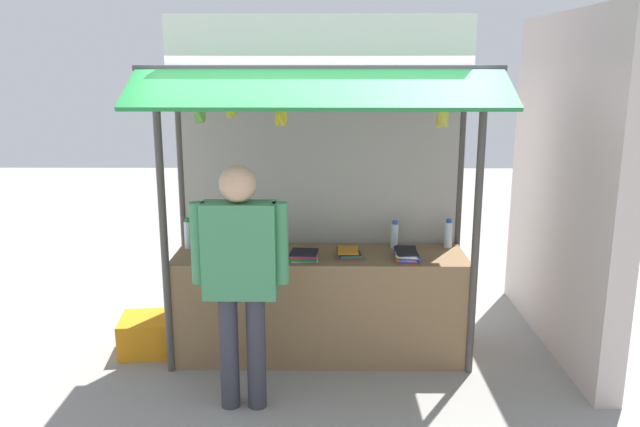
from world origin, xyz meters
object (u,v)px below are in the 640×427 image
at_px(magazine_stack_front_right, 304,255).
at_px(banana_bunch_leftmost, 443,116).
at_px(banana_bunch_inner_right, 231,107).
at_px(vendor_person, 240,266).
at_px(water_bottle_far_left, 448,234).
at_px(water_bottle_center, 189,234).
at_px(water_bottle_back_right, 395,235).
at_px(magazine_stack_front_left, 233,255).
at_px(banana_bunch_rightmost, 200,114).
at_px(water_bottle_mid_left, 278,237).
at_px(magazine_stack_left, 406,254).
at_px(magazine_stack_rear_center, 349,253).
at_px(plastic_crate, 147,334).
at_px(banana_bunch_inner_left, 281,115).

xyz_separation_m(magazine_stack_front_right, banana_bunch_leftmost, (1.02, -0.30, 1.15)).
relative_size(banana_bunch_inner_right, vendor_person, 0.14).
xyz_separation_m(water_bottle_far_left, water_bottle_center, (-2.24, -0.04, 0.01)).
height_order(water_bottle_back_right, magazine_stack_front_left, water_bottle_back_right).
bearing_deg(banana_bunch_rightmost, vendor_person, -54.20).
height_order(water_bottle_back_right, water_bottle_mid_left, water_bottle_mid_left).
bearing_deg(water_bottle_mid_left, water_bottle_center, 167.73).
xyz_separation_m(magazine_stack_left, magazine_stack_rear_center, (-0.47, 0.08, -0.01)).
height_order(water_bottle_back_right, plastic_crate, water_bottle_back_right).
bearing_deg(magazine_stack_rear_center, magazine_stack_front_left, -174.00).
xyz_separation_m(water_bottle_back_right, plastic_crate, (-2.14, -0.17, -0.85)).
distance_m(water_bottle_mid_left, plastic_crate, 1.46).
height_order(magazine_stack_rear_center, banana_bunch_inner_left, banana_bunch_inner_left).
bearing_deg(banana_bunch_rightmost, banana_bunch_leftmost, -0.05).
height_order(water_bottle_far_left, banana_bunch_inner_right, banana_bunch_inner_right).
relative_size(banana_bunch_leftmost, banana_bunch_inner_right, 1.29).
relative_size(magazine_stack_left, magazine_stack_rear_center, 1.12).
relative_size(magazine_stack_front_left, vendor_person, 0.18).
bearing_deg(plastic_crate, magazine_stack_front_left, -12.07).
height_order(magazine_stack_rear_center, banana_bunch_inner_right, banana_bunch_inner_right).
bearing_deg(water_bottle_far_left, banana_bunch_inner_left, -155.15).
bearing_deg(magazine_stack_left, vendor_person, -149.01).
relative_size(water_bottle_far_left, banana_bunch_inner_left, 0.83).
distance_m(banana_bunch_leftmost, plastic_crate, 3.11).
distance_m(magazine_stack_rear_center, banana_bunch_rightmost, 1.66).
relative_size(water_bottle_center, magazine_stack_left, 0.87).
relative_size(water_bottle_far_left, plastic_crate, 0.57).
relative_size(water_bottle_far_left, vendor_person, 0.14).
bearing_deg(magazine_stack_front_right, vendor_person, -119.25).
relative_size(banana_bunch_inner_left, plastic_crate, 0.69).
bearing_deg(banana_bunch_leftmost, water_bottle_mid_left, 160.70).
relative_size(magazine_stack_front_right, vendor_person, 0.14).
distance_m(banana_bunch_leftmost, banana_bunch_inner_left, 1.18).
xyz_separation_m(water_bottle_center, magazine_stack_rear_center, (1.37, -0.22, -0.10)).
bearing_deg(plastic_crate, water_bottle_far_left, 4.02).
relative_size(banana_bunch_inner_left, vendor_person, 0.17).
height_order(banana_bunch_inner_left, banana_bunch_rightmost, same).
bearing_deg(banana_bunch_inner_left, banana_bunch_leftmost, -0.04).
bearing_deg(banana_bunch_leftmost, water_bottle_center, 163.36).
bearing_deg(water_bottle_far_left, water_bottle_center, -179.03).
xyz_separation_m(banana_bunch_leftmost, banana_bunch_inner_left, (-1.18, 0.00, 0.00)).
xyz_separation_m(magazine_stack_left, banana_bunch_leftmost, (0.19, -0.30, 1.14)).
bearing_deg(magazine_stack_rear_center, banana_bunch_inner_left, -143.31).
bearing_deg(water_bottle_back_right, magazine_stack_front_right, -156.98).
relative_size(magazine_stack_rear_center, banana_bunch_rightmost, 0.96).
height_order(water_bottle_back_right, banana_bunch_inner_right, banana_bunch_inner_right).
height_order(magazine_stack_front_left, magazine_stack_rear_center, magazine_stack_front_left).
xyz_separation_m(banana_bunch_inner_left, banana_bunch_rightmost, (-0.59, 0.00, 0.01)).
bearing_deg(magazine_stack_front_right, banana_bunch_leftmost, -16.31).
bearing_deg(water_bottle_far_left, banana_bunch_inner_right, -159.83).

